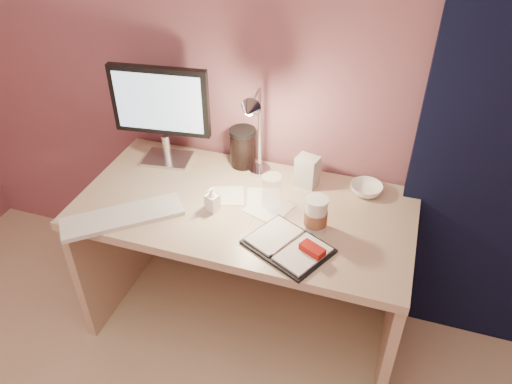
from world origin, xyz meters
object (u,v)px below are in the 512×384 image
(dark_jar, at_px, (243,149))
(keyboard, at_px, (123,217))
(monitor, at_px, (161,107))
(coffee_cup, at_px, (316,215))
(bowl, at_px, (366,189))
(clear_cup, at_px, (272,191))
(product_box, at_px, (307,171))
(lotion_bottle, at_px, (212,199))
(desk_lamp, at_px, (250,130))
(desk, at_px, (250,235))
(planner, at_px, (290,246))

(dark_jar, bearing_deg, keyboard, -122.01)
(monitor, xyz_separation_m, coffee_cup, (0.77, -0.27, -0.21))
(bowl, bearing_deg, coffee_cup, -117.90)
(clear_cup, bearing_deg, dark_jar, 130.36)
(dark_jar, bearing_deg, bowl, -4.87)
(clear_cup, bearing_deg, product_box, 60.55)
(keyboard, height_order, lotion_bottle, lotion_bottle)
(bowl, bearing_deg, lotion_bottle, -152.08)
(dark_jar, distance_m, product_box, 0.32)
(dark_jar, bearing_deg, desk_lamp, -59.82)
(bowl, xyz_separation_m, product_box, (-0.26, -0.01, 0.05))
(monitor, relative_size, lotion_bottle, 4.29)
(lotion_bottle, bearing_deg, desk, 51.01)
(dark_jar, bearing_deg, desk, -63.80)
(clear_cup, bearing_deg, coffee_cup, -24.99)
(planner, distance_m, product_box, 0.43)
(clear_cup, xyz_separation_m, product_box, (0.11, 0.19, -0.00))
(coffee_cup, height_order, dark_jar, dark_jar)
(desk, xyz_separation_m, monitor, (-0.46, 0.14, 0.51))
(planner, xyz_separation_m, dark_jar, (-0.36, 0.49, 0.07))
(planner, bearing_deg, desk, 159.42)
(desk, distance_m, bowl, 0.56)
(clear_cup, xyz_separation_m, bowl, (0.37, 0.20, -0.05))
(monitor, distance_m, coffee_cup, 0.84)
(clear_cup, bearing_deg, bowl, 28.80)
(desk, xyz_separation_m, desk_lamp, (-0.02, 0.08, 0.50))
(planner, distance_m, desk_lamp, 0.51)
(lotion_bottle, bearing_deg, product_box, 42.29)
(lotion_bottle, bearing_deg, planner, -19.28)
(clear_cup, distance_m, lotion_bottle, 0.25)
(planner, relative_size, bowl, 2.64)
(lotion_bottle, relative_size, dark_jar, 0.66)
(desk, height_order, dark_jar, dark_jar)
(clear_cup, bearing_deg, desk, 163.08)
(planner, bearing_deg, monitor, 176.57)
(bowl, bearing_deg, clear_cup, -151.20)
(coffee_cup, distance_m, product_box, 0.30)
(dark_jar, height_order, product_box, dark_jar)
(keyboard, distance_m, planner, 0.69)
(product_box, bearing_deg, planner, -71.41)
(keyboard, bearing_deg, clear_cup, -12.52)
(monitor, bearing_deg, product_box, -5.84)
(bowl, height_order, desk_lamp, desk_lamp)
(product_box, height_order, desk_lamp, desk_lamp)
(desk, distance_m, planner, 0.44)
(coffee_cup, distance_m, desk_lamp, 0.44)
(desk, bearing_deg, desk_lamp, 107.92)
(desk_lamp, bearing_deg, clear_cup, -43.89)
(monitor, relative_size, product_box, 3.36)
(coffee_cup, bearing_deg, desk_lamp, 148.80)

